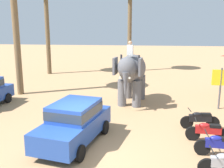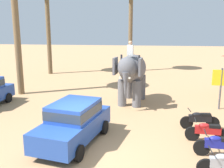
{
  "view_description": "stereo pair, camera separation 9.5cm",
  "coord_description": "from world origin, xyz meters",
  "px_view_note": "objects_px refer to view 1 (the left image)",
  "views": [
    {
      "loc": [
        2.37,
        -8.77,
        4.61
      ],
      "look_at": [
        0.54,
        4.88,
        1.6
      ],
      "focal_mm": 41.4,
      "sensor_mm": 36.0,
      "label": 1
    },
    {
      "loc": [
        2.46,
        -8.76,
        4.61
      ],
      "look_at": [
        0.54,
        4.88,
        1.6
      ],
      "focal_mm": 41.4,
      "sensor_mm": 36.0,
      "label": 2
    }
  ],
  "objects_px": {
    "motorcycle_far_in_row": "(200,119)",
    "signboard_yellow": "(221,80)",
    "car_sedan_foreground": "(75,121)",
    "motorcycle_fourth_in_row": "(208,131)",
    "motorcycle_mid_row": "(220,145)",
    "elephant_with_mahout": "(132,72)"
  },
  "relations": [
    {
      "from": "elephant_with_mahout",
      "to": "signboard_yellow",
      "type": "distance_m",
      "value": 5.13
    },
    {
      "from": "car_sedan_foreground",
      "to": "motorcycle_far_in_row",
      "type": "distance_m",
      "value": 5.8
    },
    {
      "from": "motorcycle_far_in_row",
      "to": "signboard_yellow",
      "type": "relative_size",
      "value": 0.75
    },
    {
      "from": "motorcycle_far_in_row",
      "to": "signboard_yellow",
      "type": "height_order",
      "value": "signboard_yellow"
    },
    {
      "from": "car_sedan_foreground",
      "to": "motorcycle_mid_row",
      "type": "relative_size",
      "value": 2.41
    },
    {
      "from": "car_sedan_foreground",
      "to": "motorcycle_mid_row",
      "type": "distance_m",
      "value": 5.57
    },
    {
      "from": "motorcycle_mid_row",
      "to": "motorcycle_far_in_row",
      "type": "relative_size",
      "value": 1.0
    },
    {
      "from": "car_sedan_foreground",
      "to": "motorcycle_fourth_in_row",
      "type": "xyz_separation_m",
      "value": [
        5.4,
        0.81,
        -0.46
      ]
    },
    {
      "from": "motorcycle_mid_row",
      "to": "signboard_yellow",
      "type": "bearing_deg",
      "value": 75.8
    },
    {
      "from": "motorcycle_far_in_row",
      "to": "signboard_yellow",
      "type": "xyz_separation_m",
      "value": [
        1.69,
        3.26,
        1.22
      ]
    },
    {
      "from": "elephant_with_mahout",
      "to": "signboard_yellow",
      "type": "height_order",
      "value": "elephant_with_mahout"
    },
    {
      "from": "motorcycle_fourth_in_row",
      "to": "motorcycle_far_in_row",
      "type": "xyz_separation_m",
      "value": [
        -0.05,
        1.4,
        0.0
      ]
    },
    {
      "from": "elephant_with_mahout",
      "to": "motorcycle_far_in_row",
      "type": "distance_m",
      "value": 5.31
    },
    {
      "from": "car_sedan_foreground",
      "to": "motorcycle_far_in_row",
      "type": "relative_size",
      "value": 2.41
    },
    {
      "from": "signboard_yellow",
      "to": "car_sedan_foreground",
      "type": "bearing_deg",
      "value": -142.1
    },
    {
      "from": "motorcycle_mid_row",
      "to": "signboard_yellow",
      "type": "height_order",
      "value": "signboard_yellow"
    },
    {
      "from": "motorcycle_fourth_in_row",
      "to": "signboard_yellow",
      "type": "bearing_deg",
      "value": 70.68
    },
    {
      "from": "elephant_with_mahout",
      "to": "motorcycle_fourth_in_row",
      "type": "height_order",
      "value": "elephant_with_mahout"
    },
    {
      "from": "elephant_with_mahout",
      "to": "motorcycle_mid_row",
      "type": "height_order",
      "value": "elephant_with_mahout"
    },
    {
      "from": "motorcycle_far_in_row",
      "to": "motorcycle_fourth_in_row",
      "type": "bearing_deg",
      "value": -87.94
    },
    {
      "from": "elephant_with_mahout",
      "to": "motorcycle_mid_row",
      "type": "bearing_deg",
      "value": -60.8
    },
    {
      "from": "motorcycle_fourth_in_row",
      "to": "car_sedan_foreground",
      "type": "bearing_deg",
      "value": -171.46
    }
  ]
}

